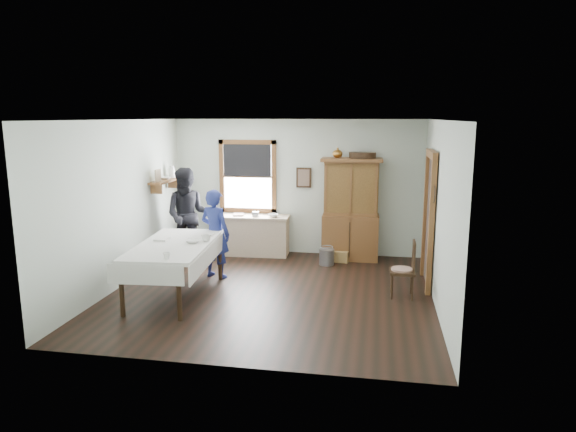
{
  "coord_description": "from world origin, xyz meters",
  "views": [
    {
      "loc": [
        1.61,
        -7.61,
        2.75
      ],
      "look_at": [
        0.21,
        0.3,
        1.19
      ],
      "focal_mm": 32.0,
      "sensor_mm": 36.0,
      "label": 1
    }
  ],
  "objects_px": {
    "wicker_basket": "(340,256)",
    "dining_table": "(176,270)",
    "woman_blue": "(215,237)",
    "work_counter": "(254,235)",
    "figure_dark": "(188,219)",
    "china_hutch": "(351,209)",
    "pail": "(327,257)",
    "spindle_chair": "(402,269)"
  },
  "relations": [
    {
      "from": "pail",
      "to": "wicker_basket",
      "type": "height_order",
      "value": "pail"
    },
    {
      "from": "work_counter",
      "to": "pail",
      "type": "bearing_deg",
      "value": -19.94
    },
    {
      "from": "spindle_chair",
      "to": "figure_dark",
      "type": "distance_m",
      "value": 4.19
    },
    {
      "from": "work_counter",
      "to": "china_hutch",
      "type": "bearing_deg",
      "value": -2.22
    },
    {
      "from": "work_counter",
      "to": "woman_blue",
      "type": "distance_m",
      "value": 1.61
    },
    {
      "from": "spindle_chair",
      "to": "wicker_basket",
      "type": "bearing_deg",
      "value": 121.16
    },
    {
      "from": "wicker_basket",
      "to": "woman_blue",
      "type": "relative_size",
      "value": 0.25
    },
    {
      "from": "work_counter",
      "to": "wicker_basket",
      "type": "height_order",
      "value": "work_counter"
    },
    {
      "from": "china_hutch",
      "to": "pail",
      "type": "xyz_separation_m",
      "value": [
        -0.41,
        -0.48,
        -0.83
      ]
    },
    {
      "from": "pail",
      "to": "woman_blue",
      "type": "xyz_separation_m",
      "value": [
        -1.82,
        -1.08,
        0.56
      ]
    },
    {
      "from": "work_counter",
      "to": "wicker_basket",
      "type": "relative_size",
      "value": 3.88
    },
    {
      "from": "china_hutch",
      "to": "dining_table",
      "type": "relative_size",
      "value": 0.94
    },
    {
      "from": "pail",
      "to": "figure_dark",
      "type": "height_order",
      "value": "figure_dark"
    },
    {
      "from": "china_hutch",
      "to": "figure_dark",
      "type": "bearing_deg",
      "value": -168.05
    },
    {
      "from": "wicker_basket",
      "to": "dining_table",
      "type": "bearing_deg",
      "value": -134.55
    },
    {
      "from": "dining_table",
      "to": "pail",
      "type": "height_order",
      "value": "dining_table"
    },
    {
      "from": "dining_table",
      "to": "spindle_chair",
      "type": "distance_m",
      "value": 3.5
    },
    {
      "from": "pail",
      "to": "figure_dark",
      "type": "bearing_deg",
      "value": -175.31
    },
    {
      "from": "dining_table",
      "to": "spindle_chair",
      "type": "height_order",
      "value": "spindle_chair"
    },
    {
      "from": "woman_blue",
      "to": "pail",
      "type": "bearing_deg",
      "value": -130.54
    },
    {
      "from": "dining_table",
      "to": "wicker_basket",
      "type": "height_order",
      "value": "dining_table"
    },
    {
      "from": "work_counter",
      "to": "figure_dark",
      "type": "xyz_separation_m",
      "value": [
        -1.12,
        -0.69,
        0.44
      ]
    },
    {
      "from": "china_hutch",
      "to": "dining_table",
      "type": "xyz_separation_m",
      "value": [
        -2.54,
        -2.6,
        -0.57
      ]
    },
    {
      "from": "figure_dark",
      "to": "china_hutch",
      "type": "bearing_deg",
      "value": 1.96
    },
    {
      "from": "dining_table",
      "to": "spindle_chair",
      "type": "bearing_deg",
      "value": 9.51
    },
    {
      "from": "china_hutch",
      "to": "figure_dark",
      "type": "relative_size",
      "value": 1.18
    },
    {
      "from": "china_hutch",
      "to": "spindle_chair",
      "type": "height_order",
      "value": "china_hutch"
    },
    {
      "from": "work_counter",
      "to": "spindle_chair",
      "type": "height_order",
      "value": "spindle_chair"
    },
    {
      "from": "spindle_chair",
      "to": "work_counter",
      "type": "bearing_deg",
      "value": 144.56
    },
    {
      "from": "woman_blue",
      "to": "work_counter",
      "type": "bearing_deg",
      "value": -82.49
    },
    {
      "from": "dining_table",
      "to": "work_counter",
      "type": "bearing_deg",
      "value": 76.52
    },
    {
      "from": "spindle_chair",
      "to": "woman_blue",
      "type": "relative_size",
      "value": 0.62
    },
    {
      "from": "work_counter",
      "to": "spindle_chair",
      "type": "relative_size",
      "value": 1.57
    },
    {
      "from": "work_counter",
      "to": "spindle_chair",
      "type": "distance_m",
      "value": 3.47
    },
    {
      "from": "pail",
      "to": "woman_blue",
      "type": "distance_m",
      "value": 2.19
    },
    {
      "from": "china_hutch",
      "to": "pail",
      "type": "height_order",
      "value": "china_hutch"
    },
    {
      "from": "pail",
      "to": "wicker_basket",
      "type": "relative_size",
      "value": 0.84
    },
    {
      "from": "dining_table",
      "to": "pail",
      "type": "relative_size",
      "value": 6.92
    },
    {
      "from": "dining_table",
      "to": "figure_dark",
      "type": "distance_m",
      "value": 2.01
    },
    {
      "from": "spindle_chair",
      "to": "pail",
      "type": "bearing_deg",
      "value": 130.6
    },
    {
      "from": "pail",
      "to": "figure_dark",
      "type": "relative_size",
      "value": 0.18
    },
    {
      "from": "china_hutch",
      "to": "woman_blue",
      "type": "distance_m",
      "value": 2.73
    }
  ]
}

